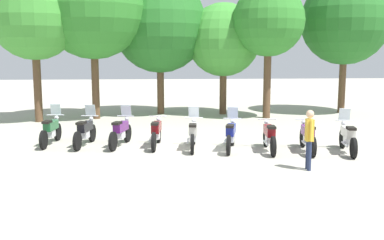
{
  "coord_description": "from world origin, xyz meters",
  "views": [
    {
      "loc": [
        -1.09,
        -14.86,
        3.2
      ],
      "look_at": [
        0.0,
        0.5,
        0.9
      ],
      "focal_mm": 42.4,
      "sensor_mm": 36.0,
      "label": 1
    }
  ],
  "objects_px": {
    "motorcycle_4": "(193,133)",
    "motorcycle_6": "(269,136)",
    "tree_2": "(160,26)",
    "tree_1": "(93,7)",
    "motorcycle_7": "(308,136)",
    "motorcycle_0": "(51,130)",
    "motorcycle_3": "(156,132)",
    "tree_5": "(345,21)",
    "person_0": "(309,135)",
    "tree_3": "(224,40)",
    "motorcycle_8": "(348,137)",
    "motorcycle_5": "(231,134)",
    "motorcycle_1": "(85,131)",
    "motorcycle_2": "(121,131)",
    "tree_4": "(269,21)",
    "tree_0": "(34,17)"
  },
  "relations": [
    {
      "from": "motorcycle_4",
      "to": "motorcycle_6",
      "type": "bearing_deg",
      "value": -96.48
    },
    {
      "from": "tree_2",
      "to": "tree_1",
      "type": "bearing_deg",
      "value": -154.08
    },
    {
      "from": "motorcycle_6",
      "to": "motorcycle_7",
      "type": "distance_m",
      "value": 1.24
    },
    {
      "from": "motorcycle_7",
      "to": "motorcycle_0",
      "type": "bearing_deg",
      "value": 84.87
    },
    {
      "from": "motorcycle_3",
      "to": "tree_5",
      "type": "height_order",
      "value": "tree_5"
    },
    {
      "from": "tree_1",
      "to": "person_0",
      "type": "bearing_deg",
      "value": -55.23
    },
    {
      "from": "motorcycle_3",
      "to": "tree_3",
      "type": "distance_m",
      "value": 9.4
    },
    {
      "from": "person_0",
      "to": "motorcycle_8",
      "type": "bearing_deg",
      "value": 49.19
    },
    {
      "from": "motorcycle_3",
      "to": "motorcycle_6",
      "type": "relative_size",
      "value": 1.0
    },
    {
      "from": "motorcycle_5",
      "to": "motorcycle_4",
      "type": "bearing_deg",
      "value": 92.52
    },
    {
      "from": "motorcycle_1",
      "to": "motorcycle_7",
      "type": "bearing_deg",
      "value": -91.5
    },
    {
      "from": "motorcycle_2",
      "to": "tree_5",
      "type": "bearing_deg",
      "value": -40.32
    },
    {
      "from": "motorcycle_0",
      "to": "motorcycle_5",
      "type": "relative_size",
      "value": 1.02
    },
    {
      "from": "motorcycle_6",
      "to": "motorcycle_8",
      "type": "bearing_deg",
      "value": -94.72
    },
    {
      "from": "tree_5",
      "to": "tree_4",
      "type": "bearing_deg",
      "value": -159.57
    },
    {
      "from": "motorcycle_5",
      "to": "motorcycle_6",
      "type": "relative_size",
      "value": 0.98
    },
    {
      "from": "motorcycle_3",
      "to": "tree_1",
      "type": "distance_m",
      "value": 8.92
    },
    {
      "from": "motorcycle_3",
      "to": "tree_2",
      "type": "bearing_deg",
      "value": 4.88
    },
    {
      "from": "motorcycle_4",
      "to": "tree_0",
      "type": "height_order",
      "value": "tree_0"
    },
    {
      "from": "motorcycle_0",
      "to": "motorcycle_1",
      "type": "distance_m",
      "value": 1.27
    },
    {
      "from": "tree_1",
      "to": "tree_4",
      "type": "height_order",
      "value": "tree_1"
    },
    {
      "from": "motorcycle_6",
      "to": "tree_5",
      "type": "bearing_deg",
      "value": -29.17
    },
    {
      "from": "motorcycle_0",
      "to": "tree_2",
      "type": "relative_size",
      "value": 0.31
    },
    {
      "from": "motorcycle_8",
      "to": "motorcycle_6",
      "type": "bearing_deg",
      "value": 90.97
    },
    {
      "from": "motorcycle_2",
      "to": "motorcycle_1",
      "type": "bearing_deg",
      "value": 97.81
    },
    {
      "from": "motorcycle_1",
      "to": "tree_4",
      "type": "relative_size",
      "value": 0.34
    },
    {
      "from": "motorcycle_2",
      "to": "motorcycle_4",
      "type": "relative_size",
      "value": 0.98
    },
    {
      "from": "tree_1",
      "to": "tree_3",
      "type": "bearing_deg",
      "value": 10.76
    },
    {
      "from": "tree_0",
      "to": "motorcycle_4",
      "type": "bearing_deg",
      "value": -43.94
    },
    {
      "from": "motorcycle_2",
      "to": "tree_5",
      "type": "height_order",
      "value": "tree_5"
    },
    {
      "from": "tree_0",
      "to": "tree_5",
      "type": "height_order",
      "value": "tree_5"
    },
    {
      "from": "motorcycle_5",
      "to": "tree_1",
      "type": "relative_size",
      "value": 0.28
    },
    {
      "from": "motorcycle_5",
      "to": "tree_2",
      "type": "bearing_deg",
      "value": 28.07
    },
    {
      "from": "tree_4",
      "to": "motorcycle_5",
      "type": "bearing_deg",
      "value": -111.99
    },
    {
      "from": "tree_0",
      "to": "tree_2",
      "type": "distance_m",
      "value": 6.15
    },
    {
      "from": "motorcycle_3",
      "to": "motorcycle_4",
      "type": "bearing_deg",
      "value": -102.94
    },
    {
      "from": "motorcycle_0",
      "to": "tree_0",
      "type": "xyz_separation_m",
      "value": [
        -1.82,
        5.43,
        4.28
      ]
    },
    {
      "from": "tree_0",
      "to": "tree_2",
      "type": "relative_size",
      "value": 0.97
    },
    {
      "from": "motorcycle_3",
      "to": "tree_5",
      "type": "bearing_deg",
      "value": -44.17
    },
    {
      "from": "motorcycle_3",
      "to": "motorcycle_6",
      "type": "bearing_deg",
      "value": -98.69
    },
    {
      "from": "motorcycle_4",
      "to": "motorcycle_6",
      "type": "relative_size",
      "value": 1.0
    },
    {
      "from": "motorcycle_7",
      "to": "tree_2",
      "type": "xyz_separation_m",
      "value": [
        -4.74,
        9.54,
        4.06
      ]
    },
    {
      "from": "motorcycle_3",
      "to": "motorcycle_7",
      "type": "relative_size",
      "value": 1.0
    },
    {
      "from": "motorcycle_1",
      "to": "motorcycle_4",
      "type": "height_order",
      "value": "same"
    },
    {
      "from": "motorcycle_4",
      "to": "tree_4",
      "type": "relative_size",
      "value": 0.34
    },
    {
      "from": "motorcycle_6",
      "to": "person_0",
      "type": "xyz_separation_m",
      "value": [
        0.5,
        -2.45,
        0.47
      ]
    },
    {
      "from": "motorcycle_8",
      "to": "tree_4",
      "type": "distance_m",
      "value": 8.95
    },
    {
      "from": "motorcycle_0",
      "to": "motorcycle_8",
      "type": "relative_size",
      "value": 1.01
    },
    {
      "from": "tree_1",
      "to": "motorcycle_2",
      "type": "bearing_deg",
      "value": -75.36
    },
    {
      "from": "motorcycle_4",
      "to": "person_0",
      "type": "xyz_separation_m",
      "value": [
        2.95,
        -3.0,
        0.45
      ]
    }
  ]
}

